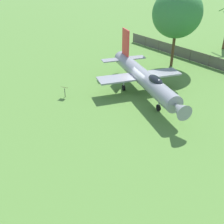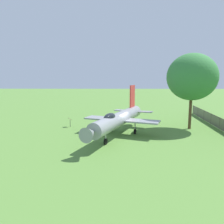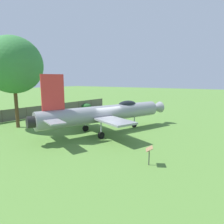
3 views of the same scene
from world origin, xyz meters
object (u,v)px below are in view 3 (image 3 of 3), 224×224
object	(u,v)px
shade_tree	(13,65)
shrub_near_fence	(86,106)
info_plaque	(149,151)
display_jet	(107,113)

from	to	relation	value
shade_tree	shrub_near_fence	distance (m)	15.24
shade_tree	info_plaque	size ratio (longest dim) A/B	8.17
info_plaque	shade_tree	bearing A→B (deg)	-93.25
shade_tree	info_plaque	distance (m)	16.32
shrub_near_fence	info_plaque	bearing A→B (deg)	50.70
display_jet	shade_tree	xyz separation A→B (m)	(3.73, -9.05, 4.55)
display_jet	shade_tree	size ratio (longest dim) A/B	1.49
shrub_near_fence	info_plaque	distance (m)	23.13
display_jet	shrub_near_fence	xyz separation A→B (m)	(-10.05, -11.63, -1.42)
shrub_near_fence	info_plaque	world-z (taller)	info_plaque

